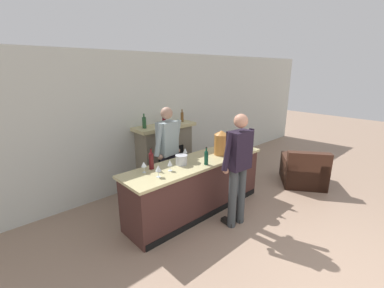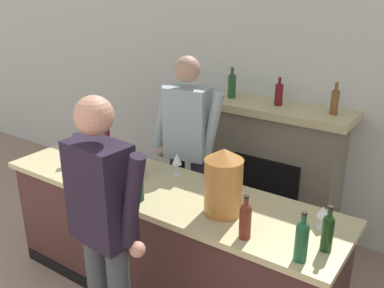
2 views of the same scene
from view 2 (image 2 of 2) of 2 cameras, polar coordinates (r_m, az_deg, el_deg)
name	(u,v)px [view 2 (image 2 of 2)]	position (r m, az deg, el deg)	size (l,w,h in m)	color
wall_back_panel	(267,88)	(4.24, 9.93, 7.39)	(12.00, 0.07, 2.75)	silver
bar_counter	(164,242)	(3.37, -3.73, -12.90)	(2.69, 0.73, 0.93)	#452723
fireplace_stone	(275,170)	(4.15, 10.97, -3.42)	(1.34, 0.52, 1.59)	gray
person_customer	(105,232)	(2.54, -11.59, -11.46)	(0.66, 0.33, 1.81)	#3A3F41
person_bartender	(187,150)	(3.63, -0.61, -0.87)	(0.65, 0.35, 1.80)	#2E2E3B
copper_dispenser	(223,181)	(2.72, 4.21, -4.99)	(0.25, 0.29, 0.45)	#B97535
ice_bucket_steel	(134,166)	(3.32, -7.78, -2.94)	(0.20, 0.20, 0.16)	silver
wine_bottle_burgundy_dark	(302,239)	(2.39, 14.42, -12.18)	(0.07, 0.07, 0.29)	#194E2D
wine_bottle_cabernet_heavy	(245,219)	(2.53, 7.13, -9.90)	(0.07, 0.07, 0.27)	#5F2318
wine_bottle_port_short	(139,183)	(2.93, -7.10, -5.14)	(0.06, 0.06, 0.30)	#0E422E
wine_bottle_riesling_slim	(328,231)	(2.51, 17.65, -10.99)	(0.07, 0.07, 0.28)	#163512
wine_bottle_chardonnay_pale	(106,139)	(3.71, -11.43, 0.60)	(0.08, 0.08, 0.34)	#4D1114
wine_glass_front_left	(67,151)	(3.58, -16.31, -0.88)	(0.09, 0.09, 0.18)	silver
wine_glass_near_bucket	(323,213)	(2.73, 17.04, -8.76)	(0.07, 0.07, 0.14)	silver
wine_glass_front_right	(88,140)	(3.80, -13.68, 0.54)	(0.09, 0.09, 0.17)	silver
wine_glass_mid_counter	(177,160)	(3.29, -2.02, -2.10)	(0.08, 0.08, 0.18)	silver
wine_glass_by_dispenser	(97,156)	(3.44, -12.51, -1.60)	(0.07, 0.07, 0.18)	silver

